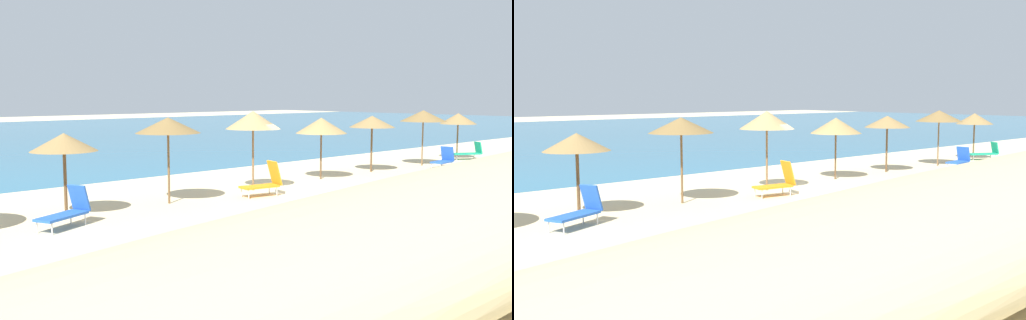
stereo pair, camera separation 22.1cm
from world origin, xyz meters
TOP-DOWN VIEW (x-y plane):
  - ground_plane at (0.00, 0.00)m, footprint 160.00×160.00m
  - beach_umbrella_1 at (-8.49, 1.06)m, footprint 1.94×1.94m
  - beach_umbrella_2 at (-5.07, 0.77)m, footprint 2.13×2.13m
  - beach_umbrella_3 at (-1.22, 0.89)m, footprint 2.06×2.06m
  - beach_umbrella_4 at (2.88, 1.12)m, footprint 2.16×2.16m
  - beach_umbrella_5 at (6.39, 1.09)m, footprint 2.09×2.09m
  - beach_umbrella_6 at (10.23, 0.80)m, footprint 2.29×2.29m
  - beach_umbrella_7 at (14.35, 1.15)m, footprint 1.99×1.99m
  - lounge_chair_0 at (-1.74, -0.30)m, footprint 1.57×0.83m
  - lounge_chair_1 at (10.23, -0.41)m, footprint 1.40×0.74m
  - lounge_chair_2 at (-9.09, -0.31)m, footprint 1.70×1.19m
  - lounge_chair_3 at (14.57, 0.55)m, footprint 1.72×1.36m
  - cooler_box at (8.55, -2.76)m, footprint 0.49×0.52m

SIDE VIEW (x-z plane):
  - ground_plane at x=0.00m, z-range 0.00..0.00m
  - cooler_box at x=8.55m, z-range 0.00..0.41m
  - lounge_chair_3 at x=14.57m, z-range -0.08..0.90m
  - lounge_chair_1 at x=10.23m, z-range -0.09..0.94m
  - lounge_chair_2 at x=-9.09m, z-range -0.09..1.02m
  - lounge_chair_0 at x=-1.74m, z-range -0.11..1.12m
  - beach_umbrella_1 at x=-8.49m, z-range 0.96..3.43m
  - beach_umbrella_7 at x=14.35m, z-range 0.97..3.52m
  - beach_umbrella_4 at x=2.88m, z-range 0.97..3.58m
  - beach_umbrella_5 at x=6.39m, z-range 1.03..3.64m
  - beach_umbrella_6 at x=10.23m, z-range 1.11..3.91m
  - beach_umbrella_2 at x=-5.07m, z-range 1.16..4.01m
  - beach_umbrella_3 at x=-1.22m, z-range 1.15..4.12m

